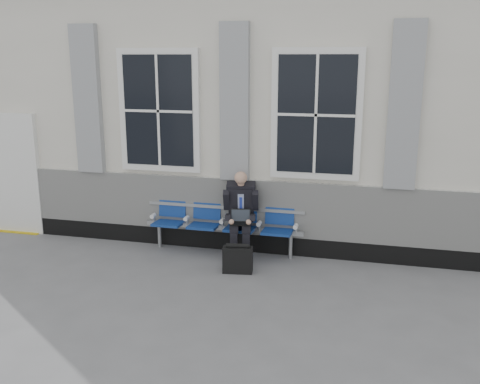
# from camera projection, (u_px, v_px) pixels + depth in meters

# --- Properties ---
(ground) EXTENTS (70.00, 70.00, 0.00)m
(ground) POSITION_uv_depth(u_px,v_px,m) (273.00, 292.00, 7.22)
(ground) COLOR slate
(ground) RESTS_ON ground
(station_building) EXTENTS (14.40, 4.40, 4.49)m
(station_building) POSITION_uv_depth(u_px,v_px,m) (308.00, 105.00, 9.95)
(station_building) COLOR silver
(station_building) RESTS_ON ground
(bench) EXTENTS (2.60, 0.47, 0.91)m
(bench) POSITION_uv_depth(u_px,v_px,m) (223.00, 220.00, 8.58)
(bench) COLOR #9EA0A3
(bench) RESTS_ON ground
(businessman) EXTENTS (0.59, 0.78, 1.38)m
(businessman) POSITION_uv_depth(u_px,v_px,m) (241.00, 211.00, 8.33)
(businessman) COLOR black
(businessman) RESTS_ON ground
(briefcase) EXTENTS (0.46, 0.24, 0.45)m
(briefcase) POSITION_uv_depth(u_px,v_px,m) (238.00, 259.00, 7.84)
(briefcase) COLOR black
(briefcase) RESTS_ON ground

